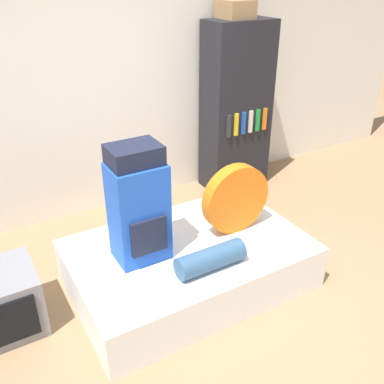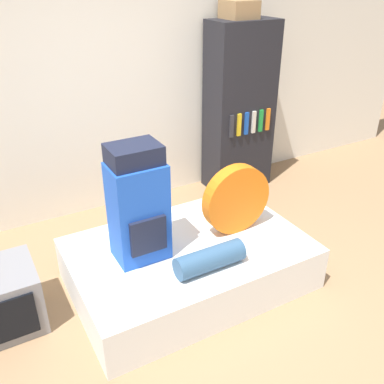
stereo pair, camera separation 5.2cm
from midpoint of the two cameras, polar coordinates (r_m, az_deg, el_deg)
ground_plane at (r=3.20m, az=4.25°, el=-16.82°), size 16.00×16.00×0.00m
wall_back at (r=4.24m, az=-11.46°, el=14.41°), size 8.00×0.05×2.60m
bed at (r=3.42m, az=-0.84°, el=-9.46°), size 1.78×1.17×0.36m
backpack at (r=3.00m, az=-7.66°, el=-1.86°), size 0.38×0.32×0.87m
tent_bag at (r=3.36m, az=5.37°, el=-0.90°), size 0.56×0.11×0.56m
sleeping_roll at (r=3.03m, az=2.00°, el=-8.88°), size 0.51×0.16×0.16m
bookshelf at (r=4.71m, az=5.59°, el=11.07°), size 0.70×0.41×1.80m
cardboard_box at (r=4.53m, az=5.48°, el=23.09°), size 0.30×0.31×0.17m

